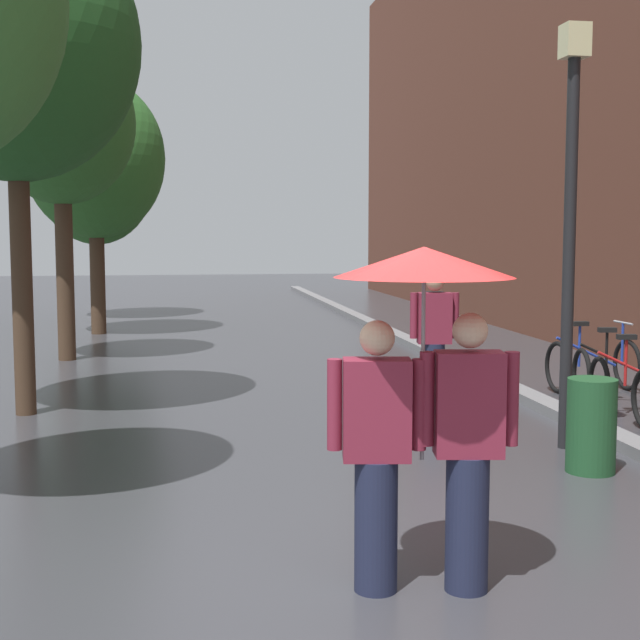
{
  "coord_description": "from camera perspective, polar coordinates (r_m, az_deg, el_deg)",
  "views": [
    {
      "loc": [
        -1.23,
        -5.06,
        2.16
      ],
      "look_at": [
        0.09,
        3.0,
        1.35
      ],
      "focal_mm": 50.32,
      "sensor_mm": 36.0,
      "label": 1
    }
  ],
  "objects": [
    {
      "name": "kerb_strip",
      "position": [
        15.84,
        7.07,
        -2.0
      ],
      "size": [
        0.3,
        36.0,
        0.12
      ],
      "primitive_type": "cube",
      "color": "slate",
      "rests_on": "ground"
    },
    {
      "name": "street_tree_2",
      "position": [
        15.65,
        -16.16,
        11.85
      ],
      "size": [
        2.43,
        2.43,
        5.29
      ],
      "color": "#473323",
      "rests_on": "ground"
    },
    {
      "name": "parked_bicycle_4",
      "position": [
        11.92,
        18.65,
        -3.24
      ],
      "size": [
        1.17,
        0.85,
        0.96
      ],
      "color": "black",
      "rests_on": "ground"
    },
    {
      "name": "litter_bin",
      "position": [
        8.44,
        16.88,
        -6.44
      ],
      "size": [
        0.44,
        0.44,
        0.85
      ],
      "primitive_type": "cylinder",
      "color": "#1E4C28",
      "rests_on": "ground"
    },
    {
      "name": "ground_plane",
      "position": [
        5.64,
        4.22,
        -16.87
      ],
      "size": [
        80.0,
        80.0,
        0.0
      ],
      "primitive_type": "plane",
      "color": "#38383D"
    },
    {
      "name": "parked_bicycle_5",
      "position": [
        12.63,
        16.96,
        -2.7
      ],
      "size": [
        1.11,
        0.74,
        0.96
      ],
      "color": "black",
      "rests_on": "ground"
    },
    {
      "name": "street_tree_3",
      "position": [
        19.47,
        -14.14,
        9.9
      ],
      "size": [
        2.9,
        2.9,
        5.34
      ],
      "color": "#473323",
      "rests_on": "ground"
    },
    {
      "name": "couple_under_umbrella",
      "position": [
        5.33,
        6.6,
        -3.09
      ],
      "size": [
        1.12,
        1.07,
        2.07
      ],
      "color": "#1E233D",
      "rests_on": "ground"
    },
    {
      "name": "pedestrian_walking_midground",
      "position": [
        10.88,
        7.27,
        -1.12
      ],
      "size": [
        0.59,
        0.36,
        1.66
      ],
      "color": "#1E233D",
      "rests_on": "ground"
    },
    {
      "name": "street_lamp_post",
      "position": [
        9.14,
        15.64,
        7.14
      ],
      "size": [
        0.24,
        0.24,
        4.14
      ],
      "color": "black",
      "rests_on": "ground"
    },
    {
      "name": "street_tree_4",
      "position": [
        23.09,
        -14.06,
        8.9
      ],
      "size": [
        2.87,
        2.87,
        5.25
      ],
      "color": "#473323",
      "rests_on": "ground"
    },
    {
      "name": "street_tree_1",
      "position": [
        11.23,
        -18.88,
        16.3
      ],
      "size": [
        2.86,
        2.86,
        5.89
      ],
      "color": "#473323",
      "rests_on": "ground"
    }
  ]
}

